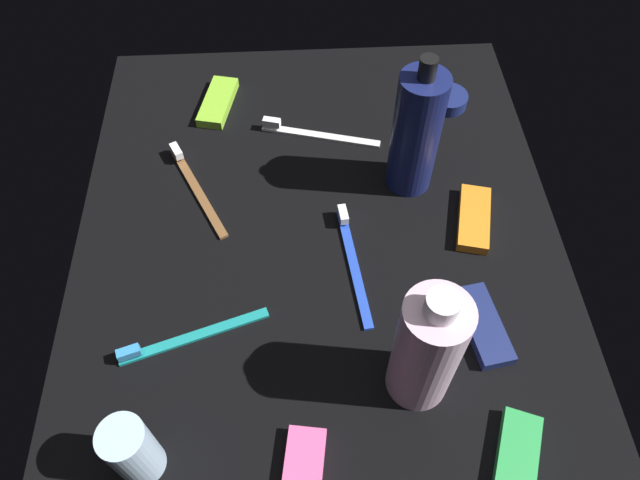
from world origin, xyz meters
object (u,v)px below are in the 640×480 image
(toothbrush_brown, at_px, (194,184))
(snack_bar_lime, at_px, (218,102))
(deodorant_stick, at_px, (132,451))
(cream_tin_left, at_px, (448,100))
(snack_bar_orange, at_px, (474,219))
(snack_bar_pink, at_px, (302,480))
(lotion_bottle, at_px, (416,133))
(bodywash_bottle, at_px, (427,349))
(snack_bar_navy, at_px, (483,325))
(toothbrush_white, at_px, (313,133))
(toothbrush_blue, at_px, (352,258))
(toothbrush_teal, at_px, (185,338))
(snack_bar_green, at_px, (517,462))

(toothbrush_brown, bearing_deg, snack_bar_lime, -8.76)
(deodorant_stick, distance_m, cream_tin_left, 0.67)
(snack_bar_orange, relative_size, snack_bar_pink, 1.00)
(toothbrush_brown, relative_size, snack_bar_lime, 1.60)
(lotion_bottle, relative_size, snack_bar_lime, 2.01)
(bodywash_bottle, height_order, snack_bar_navy, bodywash_bottle)
(toothbrush_white, relative_size, snack_bar_pink, 1.70)
(toothbrush_blue, relative_size, snack_bar_navy, 1.73)
(toothbrush_teal, bearing_deg, toothbrush_brown, 1.21)
(snack_bar_navy, relative_size, snack_bar_pink, 1.00)
(toothbrush_teal, height_order, snack_bar_lime, toothbrush_teal)
(toothbrush_blue, bearing_deg, snack_bar_green, -150.65)
(bodywash_bottle, height_order, toothbrush_white, bodywash_bottle)
(deodorant_stick, xyz_separation_m, snack_bar_navy, (0.14, -0.38, -0.04))
(snack_bar_lime, xyz_separation_m, snack_bar_green, (-0.56, -0.33, 0.00))
(snack_bar_orange, bearing_deg, toothbrush_blue, 121.30)
(snack_bar_lime, height_order, snack_bar_pink, same)
(toothbrush_teal, bearing_deg, snack_bar_pink, -141.77)
(bodywash_bottle, bearing_deg, lotion_bottle, -6.23)
(lotion_bottle, distance_m, bodywash_bottle, 0.30)
(bodywash_bottle, height_order, toothbrush_blue, bodywash_bottle)
(deodorant_stick, xyz_separation_m, snack_bar_lime, (0.54, -0.05, -0.04))
(snack_bar_green, bearing_deg, toothbrush_teal, 86.98)
(bodywash_bottle, relative_size, snack_bar_orange, 1.80)
(bodywash_bottle, height_order, snack_bar_pink, bodywash_bottle)
(snack_bar_pink, bearing_deg, bodywash_bottle, -43.62)
(deodorant_stick, distance_m, snack_bar_lime, 0.55)
(toothbrush_blue, height_order, cream_tin_left, same)
(snack_bar_orange, bearing_deg, bodywash_bottle, 167.30)
(toothbrush_blue, height_order, snack_bar_green, toothbrush_blue)
(toothbrush_white, height_order, toothbrush_teal, same)
(toothbrush_blue, xyz_separation_m, snack_bar_lime, (0.30, 0.18, 0.00))
(deodorant_stick, xyz_separation_m, toothbrush_teal, (0.14, -0.03, -0.04))
(toothbrush_brown, xyz_separation_m, toothbrush_teal, (-0.24, -0.01, 0.00))
(bodywash_bottle, bearing_deg, snack_bar_lime, 27.36)
(toothbrush_brown, distance_m, snack_bar_green, 0.53)
(deodorant_stick, relative_size, toothbrush_blue, 0.53)
(bodywash_bottle, bearing_deg, snack_bar_navy, -54.90)
(bodywash_bottle, distance_m, cream_tin_left, 0.47)
(bodywash_bottle, distance_m, toothbrush_white, 0.41)
(snack_bar_pink, bearing_deg, snack_bar_orange, -28.02)
(deodorant_stick, bearing_deg, toothbrush_brown, -4.27)
(toothbrush_teal, distance_m, cream_tin_left, 0.54)
(snack_bar_orange, distance_m, snack_bar_pink, 0.40)
(deodorant_stick, bearing_deg, snack_bar_navy, -70.59)
(snack_bar_green, bearing_deg, bodywash_bottle, 64.95)
(toothbrush_brown, xyz_separation_m, cream_tin_left, (0.15, -0.38, 0.00))
(snack_bar_navy, distance_m, snack_bar_lime, 0.52)
(snack_bar_navy, bearing_deg, snack_bar_orange, -17.47)
(toothbrush_brown, relative_size, cream_tin_left, 2.78)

